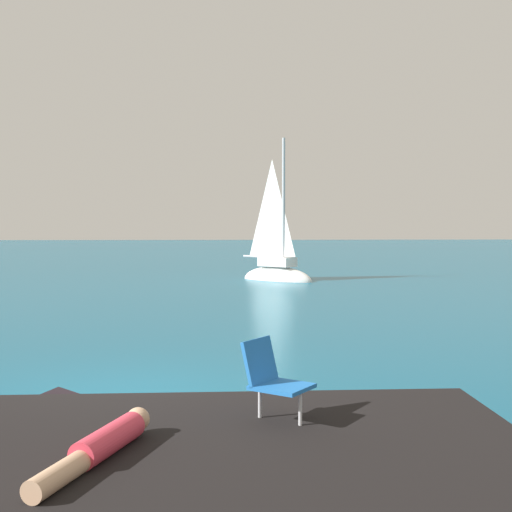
% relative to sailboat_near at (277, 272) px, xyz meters
% --- Properties ---
extents(ground_plane, '(160.00, 160.00, 0.00)m').
position_rel_sailboat_near_xyz_m(ground_plane, '(-3.61, -18.93, -0.36)').
color(ground_plane, '#0F5675').
extents(shore_ledge, '(6.71, 3.98, 0.54)m').
position_rel_sailboat_near_xyz_m(shore_ledge, '(-2.70, -22.69, -0.09)').
color(shore_ledge, black).
rests_on(shore_ledge, ground).
extents(boulder_seaward, '(1.20, 1.12, 0.63)m').
position_rel_sailboat_near_xyz_m(boulder_seaward, '(-2.55, -20.70, -0.36)').
color(boulder_seaward, black).
rests_on(boulder_seaward, ground).
extents(boulder_inland, '(1.31, 1.34, 0.74)m').
position_rel_sailboat_near_xyz_m(boulder_inland, '(-4.18, -20.30, -0.36)').
color(boulder_inland, black).
rests_on(boulder_inland, ground).
extents(sailboat_near, '(3.38, 3.15, 6.57)m').
position_rel_sailboat_near_xyz_m(sailboat_near, '(0.00, 0.00, 0.00)').
color(sailboat_near, white).
rests_on(sailboat_near, ground).
extents(person_sunbather, '(0.73, 1.70, 0.25)m').
position_rel_sailboat_near_xyz_m(person_sunbather, '(-3.21, -22.90, 0.30)').
color(person_sunbather, '#DB384C').
rests_on(person_sunbather, shore_ledge).
extents(beach_chair, '(0.76, 0.74, 0.80)m').
position_rel_sailboat_near_xyz_m(beach_chair, '(-1.71, -21.86, 0.62)').
color(beach_chair, blue).
rests_on(beach_chair, shore_ledge).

